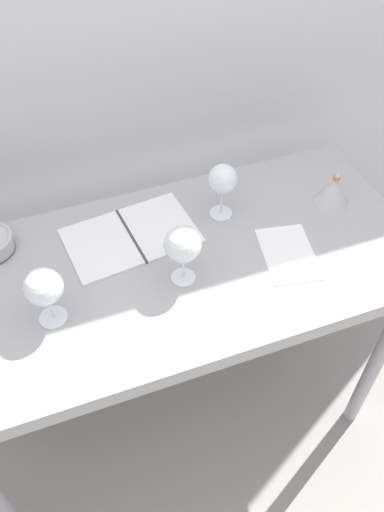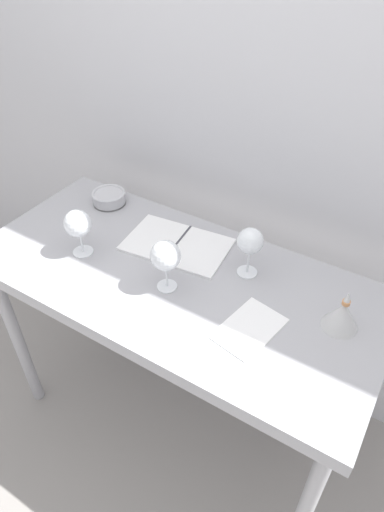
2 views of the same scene
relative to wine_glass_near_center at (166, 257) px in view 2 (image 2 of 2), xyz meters
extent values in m
plane|color=gray|center=(-0.01, 0.06, -1.03)|extent=(6.00, 6.00, 0.00)
cube|color=silver|center=(-0.01, 0.55, 0.27)|extent=(3.80, 0.04, 2.60)
cube|color=#A3A3A8|center=(-0.01, 0.06, -0.15)|extent=(1.40, 0.64, 0.04)
cube|color=#A3A3A8|center=(-0.01, -0.26, -0.15)|extent=(1.40, 0.01, 0.05)
cylinder|color=#A3A3A8|center=(-0.65, -0.20, -0.60)|extent=(0.05, 0.05, 0.86)
cylinder|color=#A3A3A8|center=(0.63, -0.20, -0.60)|extent=(0.05, 0.05, 0.86)
cylinder|color=#A3A3A8|center=(-0.65, 0.32, -0.60)|extent=(0.05, 0.05, 0.86)
cylinder|color=#A3A3A8|center=(0.63, 0.32, -0.60)|extent=(0.05, 0.05, 0.86)
cylinder|color=white|center=(0.00, 0.00, -0.13)|extent=(0.07, 0.07, 0.00)
cylinder|color=white|center=(0.00, 0.00, -0.08)|extent=(0.01, 0.01, 0.09)
sphere|color=white|center=(0.00, 0.00, 0.00)|extent=(0.10, 0.10, 0.10)
cylinder|color=maroon|center=(0.00, 0.00, -0.01)|extent=(0.07, 0.07, 0.02)
cylinder|color=white|center=(0.19, 0.20, -0.13)|extent=(0.07, 0.07, 0.00)
cylinder|color=white|center=(0.19, 0.20, -0.08)|extent=(0.01, 0.01, 0.09)
sphere|color=white|center=(0.19, 0.20, 0.01)|extent=(0.09, 0.09, 0.09)
cylinder|color=maroon|center=(0.19, 0.20, -0.01)|extent=(0.06, 0.06, 0.02)
cylinder|color=white|center=(-0.35, -0.01, -0.13)|extent=(0.07, 0.07, 0.00)
cylinder|color=white|center=(-0.35, -0.01, -0.08)|extent=(0.01, 0.01, 0.08)
sphere|color=white|center=(-0.35, -0.01, 0.00)|extent=(0.09, 0.09, 0.09)
cylinder|color=maroon|center=(-0.35, -0.01, -0.02)|extent=(0.07, 0.07, 0.03)
cube|color=white|center=(-0.18, 0.19, -0.12)|extent=(0.21, 0.25, 0.01)
cube|color=white|center=(0.00, 0.21, -0.12)|extent=(0.21, 0.25, 0.01)
cube|color=#3F3F47|center=(-0.09, 0.20, -0.12)|extent=(0.03, 0.23, 0.01)
cube|color=white|center=(0.31, -0.02, -0.13)|extent=(0.18, 0.24, 0.00)
cylinder|color=#4C4C4C|center=(-0.47, 0.28, -0.12)|extent=(0.13, 0.13, 0.01)
cylinder|color=#B7B7BC|center=(-0.47, 0.28, -0.10)|extent=(0.13, 0.13, 0.04)
torus|color=#B7B7BC|center=(-0.47, 0.28, -0.08)|extent=(0.14, 0.14, 0.01)
cone|color=silver|center=(0.53, 0.13, -0.08)|extent=(0.11, 0.11, 0.09)
cylinder|color=#C17F4C|center=(0.53, 0.13, -0.03)|extent=(0.02, 0.02, 0.01)
cone|color=silver|center=(0.53, 0.13, -0.01)|extent=(0.02, 0.02, 0.03)
camera|label=1|loc=(-0.29, -0.86, 0.97)|focal=36.98mm
camera|label=2|loc=(0.62, -0.86, 0.89)|focal=31.68mm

